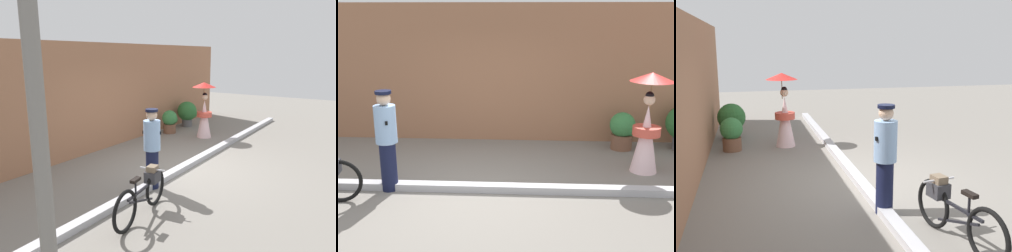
# 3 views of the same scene
# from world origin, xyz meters

# --- Properties ---
(ground_plane) EXTENTS (30.00, 30.00, 0.00)m
(ground_plane) POSITION_xyz_m (0.00, 0.00, 0.00)
(ground_plane) COLOR gray
(building_wall) EXTENTS (14.00, 0.40, 3.02)m
(building_wall) POSITION_xyz_m (0.00, 3.03, 1.51)
(building_wall) COLOR #9E6B4C
(building_wall) RESTS_ON ground_plane
(sidewalk_curb) EXTENTS (14.00, 0.20, 0.12)m
(sidewalk_curb) POSITION_xyz_m (0.00, 0.00, 0.06)
(sidewalk_curb) COLOR #B2B2B7
(sidewalk_curb) RESTS_ON ground_plane
(bicycle_near_officer) EXTENTS (1.72, 0.49, 0.78)m
(bicycle_near_officer) POSITION_xyz_m (-2.40, -0.59, 0.41)
(bicycle_near_officer) COLOR black
(bicycle_near_officer) RESTS_ON ground_plane
(person_officer) EXTENTS (0.34, 0.36, 1.65)m
(person_officer) POSITION_xyz_m (-1.37, -0.02, 0.88)
(person_officer) COLOR #141938
(person_officer) RESTS_ON ground_plane
(person_with_parasol) EXTENTS (0.77, 0.77, 1.81)m
(person_with_parasol) POSITION_xyz_m (3.00, 1.05, 0.90)
(person_with_parasol) COLOR silver
(person_with_parasol) RESTS_ON ground_plane
(potted_plant_by_door) EXTENTS (0.75, 0.73, 0.95)m
(potted_plant_by_door) POSITION_xyz_m (4.15, 2.34, 0.53)
(potted_plant_by_door) COLOR #59595B
(potted_plant_by_door) RESTS_ON ground_plane
(potted_plant_small) EXTENTS (0.54, 0.53, 0.80)m
(potted_plant_small) POSITION_xyz_m (2.87, 2.31, 0.43)
(potted_plant_small) COLOR brown
(potted_plant_small) RESTS_ON ground_plane
(utility_pole) EXTENTS (0.18, 0.18, 4.80)m
(utility_pole) POSITION_xyz_m (-4.49, -0.86, 2.40)
(utility_pole) COLOR slate
(utility_pole) RESTS_ON ground_plane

